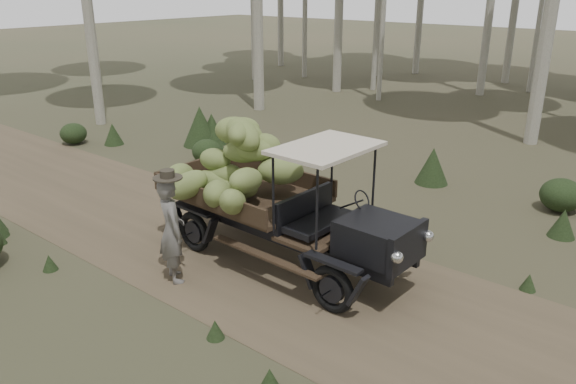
{
  "coord_description": "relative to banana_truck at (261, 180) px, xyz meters",
  "views": [
    {
      "loc": [
        4.91,
        -6.79,
        4.85
      ],
      "look_at": [
        -0.97,
        0.38,
        1.37
      ],
      "focal_mm": 35.0,
      "sensor_mm": 36.0,
      "label": 1
    }
  ],
  "objects": [
    {
      "name": "banana_truck",
      "position": [
        0.0,
        0.0,
        0.0
      ],
      "size": [
        5.24,
        2.51,
        2.65
      ],
      "rotation": [
        0.0,
        0.0,
        -0.03
      ],
      "color": "black",
      "rests_on": "ground"
    },
    {
      "name": "undergrowth",
      "position": [
        2.5,
        -0.37,
        -0.99
      ],
      "size": [
        20.92,
        21.13,
        1.4
      ],
      "color": "#233319",
      "rests_on": "ground"
    },
    {
      "name": "farmer",
      "position": [
        -0.54,
        -1.66,
        -0.55
      ],
      "size": [
        0.79,
        0.68,
        1.99
      ],
      "rotation": [
        0.0,
        0.0,
        2.7
      ],
      "color": "#605C58",
      "rests_on": "ground"
    },
    {
      "name": "dirt_track",
      "position": [
        1.52,
        -0.3,
        -1.49
      ],
      "size": [
        70.0,
        4.0,
        0.01
      ],
      "primitive_type": "cube",
      "color": "brown",
      "rests_on": "ground"
    },
    {
      "name": "ground",
      "position": [
        1.52,
        -0.3,
        -1.5
      ],
      "size": [
        120.0,
        120.0,
        0.0
      ],
      "primitive_type": "plane",
      "color": "#473D2B",
      "rests_on": "ground"
    }
  ]
}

